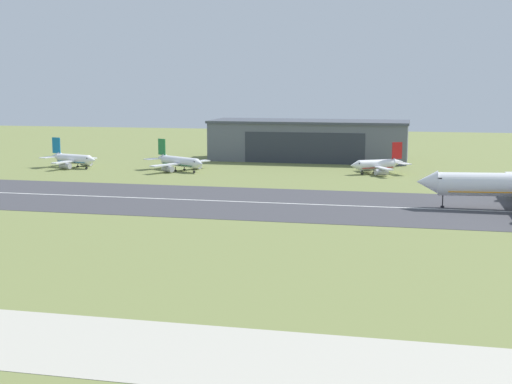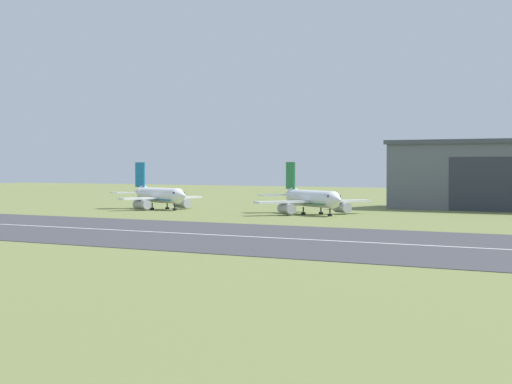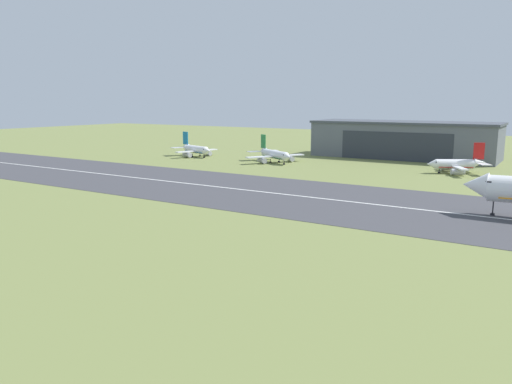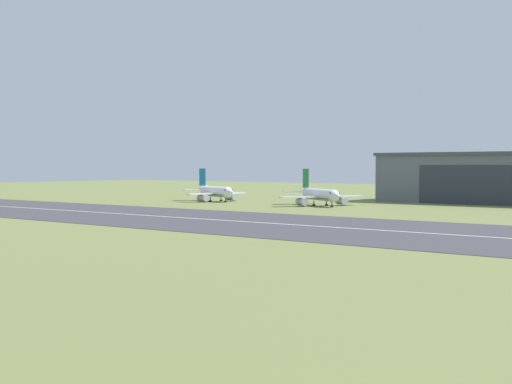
% 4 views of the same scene
% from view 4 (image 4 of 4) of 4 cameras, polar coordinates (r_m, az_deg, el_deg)
% --- Properties ---
extents(runway_strip, '(397.92, 44.76, 0.06)m').
position_cam_4_polar(runway_strip, '(134.63, -0.72, -2.41)').
color(runway_strip, '#3D3D42').
rests_on(runway_strip, ground_plane).
extents(runway_centreline, '(358.13, 0.70, 0.01)m').
position_cam_4_polar(runway_centreline, '(134.63, -0.72, -2.40)').
color(runway_centreline, silver).
rests_on(runway_centreline, runway_strip).
extents(hangar_building, '(71.23, 24.62, 14.44)m').
position_cam_4_polar(hangar_building, '(210.54, 19.51, 1.07)').
color(hangar_building, slate).
rests_on(hangar_building, ground_plane).
extents(airplane_parked_centre, '(20.24, 19.24, 9.80)m').
position_cam_4_polar(airplane_parked_centre, '(211.79, -3.27, 0.01)').
color(airplane_parked_centre, white).
rests_on(airplane_parked_centre, ground_plane).
extents(airplane_parked_far_east, '(22.48, 21.88, 9.81)m').
position_cam_4_polar(airplane_parked_far_east, '(189.34, 5.13, -0.24)').
color(airplane_parked_far_east, silver).
rests_on(airplane_parked_far_east, ground_plane).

